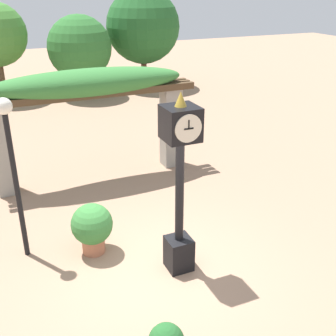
# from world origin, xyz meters

# --- Properties ---
(ground_plane) EXTENTS (60.00, 60.00, 0.00)m
(ground_plane) POSITION_xyz_m (0.00, 0.00, 0.00)
(ground_plane) COLOR #9E7A60
(pedestal_clock) EXTENTS (0.56, 0.61, 3.38)m
(pedestal_clock) POSITION_xyz_m (0.40, -0.05, 1.83)
(pedestal_clock) COLOR black
(pedestal_clock) RESTS_ON ground
(pergola) EXTENTS (5.63, 1.10, 2.98)m
(pergola) POSITION_xyz_m (0.00, 4.50, 2.30)
(pergola) COLOR gray
(pergola) RESTS_ON ground
(potted_plant_near_right) EXTENTS (0.82, 0.82, 1.05)m
(potted_plant_near_right) POSITION_xyz_m (-0.94, 1.10, 0.59)
(potted_plant_near_right) COLOR #B26B4C
(potted_plant_near_right) RESTS_ON ground
(lamp_post) EXTENTS (0.30, 0.30, 3.17)m
(lamp_post) POSITION_xyz_m (-2.17, 1.55, 2.19)
(lamp_post) COLOR black
(lamp_post) RESTS_ON ground
(tree_line) EXTENTS (14.05, 4.01, 5.19)m
(tree_line) POSITION_xyz_m (-0.31, 14.10, 2.93)
(tree_line) COLOR brown
(tree_line) RESTS_ON ground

